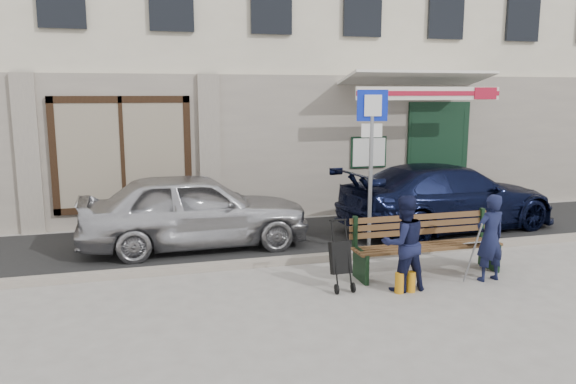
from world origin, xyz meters
name	(u,v)px	position (x,y,z in m)	size (l,w,h in m)	color
ground	(355,291)	(0.00, 0.00, 0.00)	(80.00, 80.00, 0.00)	#9E9991
asphalt_lane	(295,238)	(0.00, 3.10, 0.01)	(60.00, 3.20, 0.01)	#282828
curb	(321,258)	(0.00, 1.50, 0.06)	(60.00, 0.18, 0.12)	#9E9384
building	(241,12)	(0.01, 8.45, 4.97)	(20.00, 8.27, 10.00)	beige
car_silver	(195,210)	(-1.94, 2.95, 0.71)	(1.67, 4.14, 1.41)	#B8B7BC
car_navy	(448,197)	(3.26, 2.95, 0.69)	(1.92, 4.73, 1.37)	black
parking_sign	(371,144)	(0.98, 1.75, 1.94)	(0.53, 0.13, 2.86)	gray
bench	(425,246)	(1.33, 0.42, 0.46)	(2.40, 1.17, 0.98)	brown
man	(490,238)	(2.13, -0.11, 0.67)	(0.49, 0.32, 1.33)	#131835
woman	(403,243)	(0.68, -0.14, 0.70)	(0.68, 0.53, 1.39)	#141837
stroller	(340,259)	(-0.17, 0.14, 0.45)	(0.29, 0.42, 1.01)	black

